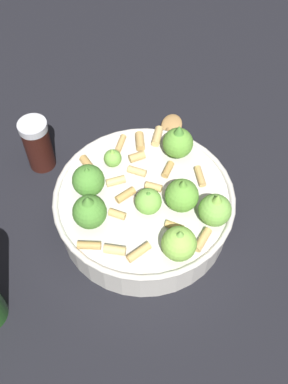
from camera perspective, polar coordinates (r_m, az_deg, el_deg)
ground_plane at (r=0.68m, az=0.00°, el=-3.51°), size 2.40×2.40×0.00m
cooking_pan at (r=0.64m, az=0.13°, el=-1.65°), size 0.26×0.26×0.12m
pepper_shaker at (r=0.72m, az=-13.38°, el=5.92°), size 0.04×0.04×0.09m
wooden_spoon at (r=0.73m, az=2.32°, el=4.01°), size 0.22×0.16×0.02m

